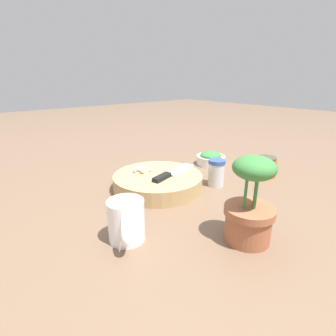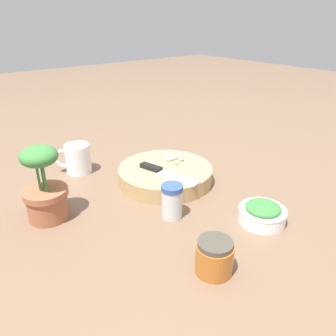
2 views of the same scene
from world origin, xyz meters
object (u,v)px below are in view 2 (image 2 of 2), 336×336
(garlic_cloves, at_px, (175,158))
(herb_bowl, at_px, (262,213))
(honey_jar, at_px, (214,257))
(spice_jar, at_px, (172,201))
(cutting_board, at_px, (165,174))
(chef_knife, at_px, (164,173))
(potted_herb, at_px, (45,189))
(coffee_mug, at_px, (77,159))

(garlic_cloves, xyz_separation_m, herb_bowl, (-0.33, 0.00, -0.03))
(honey_jar, bearing_deg, spice_jar, -16.24)
(garlic_cloves, relative_size, spice_jar, 0.74)
(cutting_board, relative_size, chef_knife, 1.42)
(herb_bowl, bearing_deg, cutting_board, 9.28)
(chef_knife, xyz_separation_m, potted_herb, (0.06, 0.31, 0.03))
(garlic_cloves, relative_size, herb_bowl, 0.56)
(cutting_board, distance_m, herb_bowl, 0.32)
(herb_bowl, relative_size, coffee_mug, 1.11)
(coffee_mug, height_order, potted_herb, potted_herb)
(garlic_cloves, bearing_deg, chef_knife, 122.90)
(cutting_board, height_order, potted_herb, potted_herb)
(spice_jar, height_order, potted_herb, potted_herb)
(cutting_board, xyz_separation_m, honey_jar, (-0.36, 0.16, 0.01))
(cutting_board, relative_size, spice_jar, 3.21)
(honey_jar, bearing_deg, herb_bowl, -77.97)
(cutting_board, height_order, chef_knife, chef_knife)
(garlic_cloves, height_order, honey_jar, honey_jar)
(cutting_board, relative_size, coffee_mug, 2.70)
(garlic_cloves, bearing_deg, cutting_board, 112.29)
(spice_jar, height_order, coffee_mug, coffee_mug)
(cutting_board, height_order, spice_jar, spice_jar)
(herb_bowl, relative_size, honey_jar, 1.55)
(cutting_board, bearing_deg, coffee_mug, 38.00)
(spice_jar, bearing_deg, herb_bowl, -134.87)
(honey_jar, distance_m, potted_herb, 0.43)
(spice_jar, bearing_deg, potted_herb, 52.21)
(cutting_board, xyz_separation_m, herb_bowl, (-0.31, -0.05, 0.00))
(herb_bowl, distance_m, potted_herb, 0.52)
(chef_knife, distance_m, potted_herb, 0.32)
(honey_jar, bearing_deg, coffee_mug, 1.35)
(cutting_board, bearing_deg, herb_bowl, -170.72)
(cutting_board, bearing_deg, spice_jar, 146.65)
(spice_jar, relative_size, coffee_mug, 0.84)
(cutting_board, relative_size, potted_herb, 1.47)
(potted_herb, bearing_deg, herb_bowl, -130.76)
(cutting_board, xyz_separation_m, coffee_mug, (0.22, 0.18, 0.02))
(chef_knife, height_order, herb_bowl, chef_knife)
(garlic_cloves, height_order, spice_jar, spice_jar)
(cutting_board, bearing_deg, potted_herb, 85.33)
(chef_knife, relative_size, herb_bowl, 1.71)
(chef_knife, relative_size, garlic_cloves, 3.05)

